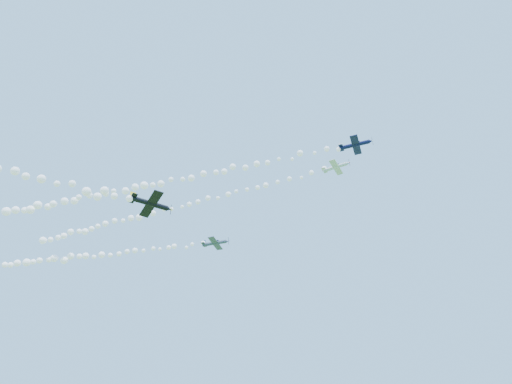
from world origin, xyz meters
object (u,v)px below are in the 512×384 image
Objects in this scene: plane_white at (336,167)px; plane_grey at (215,243)px; plane_black at (151,204)px; plane_navy at (356,145)px.

plane_white is 0.83× the size of plane_grey.
plane_white reaches higher than plane_black.
plane_navy reaches higher than plane_grey.
plane_grey is at bearing 45.95° from plane_black.
plane_black is at bearing -161.90° from plane_navy.
plane_grey is at bearing 160.47° from plane_white.
plane_navy reaches higher than plane_white.
plane_navy is 46.62m from plane_grey.
plane_white is 38.38m from plane_black.
plane_navy reaches higher than plane_black.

